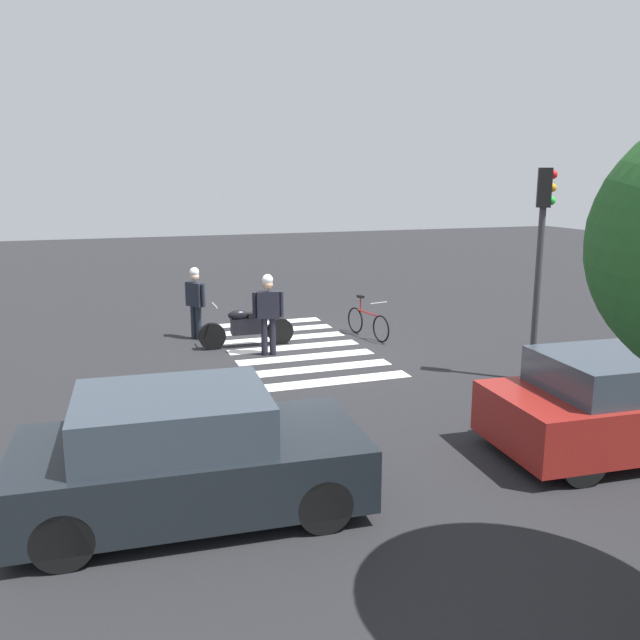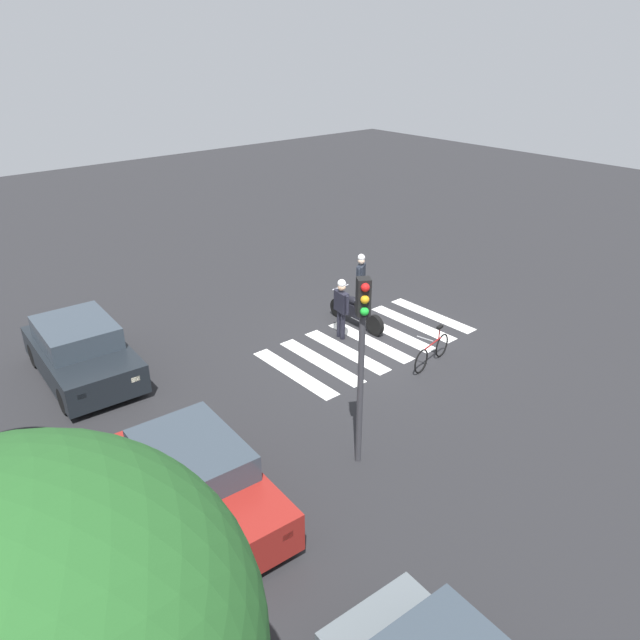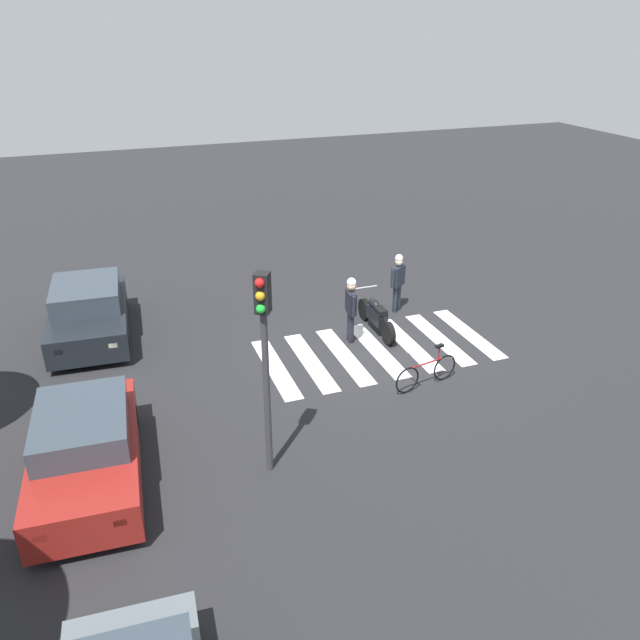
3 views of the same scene
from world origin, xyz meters
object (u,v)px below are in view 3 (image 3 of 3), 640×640
(car_black_suv, at_px, (89,313))
(traffic_light_pole, at_px, (264,344))
(officer_on_foot, at_px, (351,305))
(car_maroon_wagon, at_px, (86,451))
(officer_by_motorcycle, at_px, (398,279))
(leaning_bicycle, at_px, (427,372))
(police_motorcycle, at_px, (376,316))

(car_black_suv, height_order, traffic_light_pole, traffic_light_pole)
(officer_on_foot, distance_m, traffic_light_pole, 5.73)
(officer_on_foot, relative_size, car_maroon_wagon, 0.44)
(officer_by_motorcycle, height_order, traffic_light_pole, traffic_light_pole)
(officer_on_foot, bearing_deg, officer_by_motorcycle, -57.30)
(car_maroon_wagon, distance_m, traffic_light_pole, 3.83)
(car_maroon_wagon, bearing_deg, leaning_bicycle, -83.74)
(car_maroon_wagon, xyz_separation_m, car_black_suv, (6.09, -0.23, 0.00))
(car_black_suv, bearing_deg, officer_on_foot, -112.34)
(leaning_bicycle, height_order, traffic_light_pole, traffic_light_pole)
(police_motorcycle, relative_size, officer_on_foot, 1.23)
(leaning_bicycle, relative_size, car_maroon_wagon, 0.43)
(officer_on_foot, bearing_deg, car_maroon_wagon, 117.80)
(officer_by_motorcycle, xyz_separation_m, traffic_light_pole, (-5.55, 5.38, 1.69))
(officer_on_foot, height_order, officer_by_motorcycle, officer_on_foot)
(officer_on_foot, height_order, car_maroon_wagon, officer_on_foot)
(police_motorcycle, xyz_separation_m, leaning_bicycle, (-2.95, 0.08, -0.08))
(car_maroon_wagon, bearing_deg, police_motorcycle, -63.26)
(officer_on_foot, relative_size, traffic_light_pole, 0.45)
(car_black_suv, bearing_deg, leaning_bicycle, -126.48)
(leaning_bicycle, relative_size, officer_on_foot, 0.97)
(leaning_bicycle, xyz_separation_m, officer_on_foot, (2.67, 0.78, 0.66))
(officer_by_motorcycle, height_order, car_maroon_wagon, officer_by_motorcycle)
(leaning_bicycle, xyz_separation_m, officer_by_motorcycle, (3.93, -1.19, 0.63))
(police_motorcycle, height_order, officer_by_motorcycle, officer_by_motorcycle)
(officer_on_foot, bearing_deg, leaning_bicycle, -163.67)
(police_motorcycle, distance_m, leaning_bicycle, 2.95)
(leaning_bicycle, xyz_separation_m, car_black_suv, (5.28, 7.14, 0.32))
(police_motorcycle, distance_m, car_black_suv, 7.59)
(car_maroon_wagon, bearing_deg, car_black_suv, -2.15)
(officer_by_motorcycle, bearing_deg, police_motorcycle, 131.71)
(car_maroon_wagon, bearing_deg, officer_by_motorcycle, -61.03)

